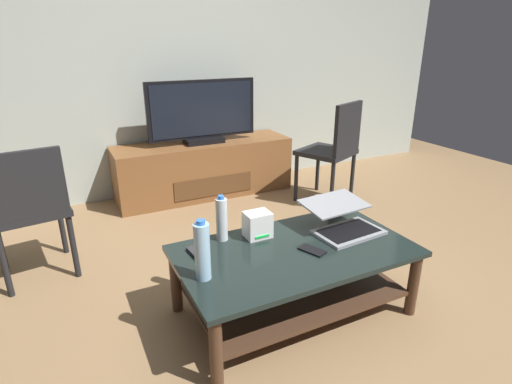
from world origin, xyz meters
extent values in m
plane|color=olive|center=(0.00, 0.00, 0.00)|extent=(7.68, 7.68, 0.00)
cube|color=#A8B2A8|center=(0.00, 2.33, 1.40)|extent=(6.40, 0.12, 2.80)
cube|color=black|center=(-0.03, 0.03, 0.38)|extent=(1.25, 0.71, 0.03)
cube|color=#472D1E|center=(-0.03, 0.03, 0.14)|extent=(1.10, 0.62, 0.02)
cylinder|color=#472D1E|center=(-0.61, -0.28, 0.19)|extent=(0.06, 0.06, 0.37)
cylinder|color=#472D1E|center=(0.55, -0.28, 0.19)|extent=(0.06, 0.06, 0.37)
cylinder|color=#472D1E|center=(-0.61, 0.33, 0.19)|extent=(0.06, 0.06, 0.37)
cylinder|color=#472D1E|center=(0.55, 0.33, 0.19)|extent=(0.06, 0.06, 0.37)
cube|color=brown|center=(0.17, 2.01, 0.26)|extent=(1.68, 0.49, 0.52)
cube|color=#55351C|center=(0.17, 1.76, 0.16)|extent=(0.76, 0.01, 0.18)
cube|color=black|center=(0.17, 1.99, 0.55)|extent=(0.36, 0.20, 0.05)
cube|color=black|center=(0.17, 1.99, 0.84)|extent=(1.03, 0.04, 0.53)
cube|color=black|center=(0.17, 1.96, 0.84)|extent=(0.96, 0.01, 0.48)
cube|color=black|center=(1.12, 1.35, 0.47)|extent=(0.58, 0.58, 0.04)
cube|color=black|center=(1.20, 1.16, 0.70)|extent=(0.40, 0.20, 0.47)
cylinder|color=black|center=(1.22, 1.60, 0.22)|extent=(0.04, 0.04, 0.45)
cylinder|color=black|center=(0.87, 1.44, 0.22)|extent=(0.04, 0.04, 0.45)
cylinder|color=black|center=(1.37, 1.25, 0.22)|extent=(0.04, 0.04, 0.45)
cylinder|color=black|center=(1.02, 1.10, 0.22)|extent=(0.04, 0.04, 0.45)
cube|color=black|center=(-1.30, 1.12, 0.45)|extent=(0.50, 0.50, 0.04)
cube|color=black|center=(-1.27, 0.92, 0.66)|extent=(0.42, 0.09, 0.42)
cylinder|color=black|center=(-1.14, 1.34, 0.21)|extent=(0.04, 0.04, 0.43)
cylinder|color=black|center=(-1.09, 0.96, 0.21)|extent=(0.04, 0.04, 0.43)
cylinder|color=black|center=(-1.46, 0.91, 0.21)|extent=(0.04, 0.04, 0.43)
cube|color=gray|center=(0.34, 0.04, 0.41)|extent=(0.39, 0.27, 0.02)
cube|color=black|center=(0.34, 0.04, 0.42)|extent=(0.35, 0.21, 0.00)
cube|color=gray|center=(0.33, 0.18, 0.54)|extent=(0.39, 0.27, 0.04)
cube|color=teal|center=(0.33, 0.17, 0.54)|extent=(0.35, 0.24, 0.03)
cube|color=white|center=(-0.14, 0.25, 0.47)|extent=(0.14, 0.11, 0.15)
cube|color=#19D84C|center=(-0.14, 0.19, 0.42)|extent=(0.09, 0.00, 0.01)
cylinder|color=#99C6E5|center=(-0.56, -0.02, 0.54)|extent=(0.07, 0.07, 0.28)
cylinder|color=blue|center=(-0.56, -0.02, 0.68)|extent=(0.04, 0.04, 0.02)
cylinder|color=silver|center=(-0.34, 0.30, 0.52)|extent=(0.06, 0.06, 0.24)
cylinder|color=blue|center=(-0.34, 0.30, 0.65)|extent=(0.03, 0.03, 0.02)
cube|color=black|center=(0.04, -0.04, 0.40)|extent=(0.12, 0.16, 0.01)
cube|color=#2D2D30|center=(-0.52, 0.19, 0.41)|extent=(0.06, 0.16, 0.02)
camera|label=1|loc=(-1.07, -1.58, 1.44)|focal=28.34mm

